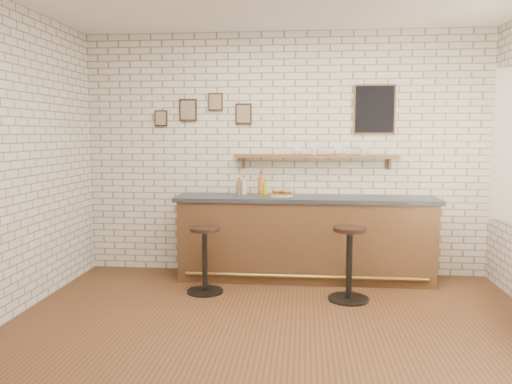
# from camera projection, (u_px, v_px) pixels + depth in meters

# --- Properties ---
(ground) EXTENTS (5.00, 5.00, 0.00)m
(ground) POSITION_uv_depth(u_px,v_px,m) (273.00, 333.00, 4.42)
(ground) COLOR brown
(ground) RESTS_ON ground
(bar_counter) EXTENTS (3.10, 0.65, 1.01)m
(bar_counter) POSITION_uv_depth(u_px,v_px,m) (305.00, 238.00, 6.01)
(bar_counter) COLOR #53361E
(bar_counter) RESTS_ON ground
(sandwich_plate) EXTENTS (0.28, 0.28, 0.01)m
(sandwich_plate) POSITION_uv_depth(u_px,v_px,m) (281.00, 196.00, 6.00)
(sandwich_plate) COLOR white
(sandwich_plate) RESTS_ON bar_counter
(ciabatta_sandwich) EXTENTS (0.25, 0.17, 0.08)m
(ciabatta_sandwich) POSITION_uv_depth(u_px,v_px,m) (282.00, 192.00, 5.99)
(ciabatta_sandwich) COLOR tan
(ciabatta_sandwich) RESTS_ON sandwich_plate
(potato_chips) EXTENTS (0.25, 0.18, 0.00)m
(potato_chips) POSITION_uv_depth(u_px,v_px,m) (280.00, 195.00, 6.00)
(potato_chips) COLOR gold
(potato_chips) RESTS_ON sandwich_plate
(bitters_bottle_brown) EXTENTS (0.06, 0.06, 0.20)m
(bitters_bottle_brown) POSITION_uv_depth(u_px,v_px,m) (239.00, 188.00, 6.17)
(bitters_bottle_brown) COLOR brown
(bitters_bottle_brown) RESTS_ON bar_counter
(bitters_bottle_white) EXTENTS (0.06, 0.06, 0.23)m
(bitters_bottle_white) POSITION_uv_depth(u_px,v_px,m) (244.00, 187.00, 6.16)
(bitters_bottle_white) COLOR beige
(bitters_bottle_white) RESTS_ON bar_counter
(bitters_bottle_amber) EXTENTS (0.07, 0.07, 0.28)m
(bitters_bottle_amber) POSITION_uv_depth(u_px,v_px,m) (261.00, 185.00, 6.14)
(bitters_bottle_amber) COLOR #AF631C
(bitters_bottle_amber) RESTS_ON bar_counter
(condiment_bottle_yellow) EXTENTS (0.06, 0.06, 0.19)m
(condiment_bottle_yellow) POSITION_uv_depth(u_px,v_px,m) (266.00, 188.00, 6.14)
(condiment_bottle_yellow) COLOR gold
(condiment_bottle_yellow) RESTS_ON bar_counter
(bar_stool_left) EXTENTS (0.41, 0.41, 0.73)m
(bar_stool_left) POSITION_uv_depth(u_px,v_px,m) (205.00, 258.00, 5.52)
(bar_stool_left) COLOR black
(bar_stool_left) RESTS_ON ground
(bar_stool_right) EXTENTS (0.45, 0.45, 0.79)m
(bar_stool_right) POSITION_uv_depth(u_px,v_px,m) (349.00, 261.00, 5.25)
(bar_stool_right) COLOR black
(bar_stool_right) RESTS_ON ground
(wall_shelf) EXTENTS (2.00, 0.18, 0.18)m
(wall_shelf) POSITION_uv_depth(u_px,v_px,m) (316.00, 157.00, 6.09)
(wall_shelf) COLOR brown
(wall_shelf) RESTS_ON ground
(shelf_cup_a) EXTENTS (0.13, 0.13, 0.09)m
(shelf_cup_a) POSITION_uv_depth(u_px,v_px,m) (297.00, 151.00, 6.10)
(shelf_cup_a) COLOR white
(shelf_cup_a) RESTS_ON wall_shelf
(shelf_cup_b) EXTENTS (0.13, 0.13, 0.09)m
(shelf_cup_b) POSITION_uv_depth(u_px,v_px,m) (314.00, 151.00, 6.08)
(shelf_cup_b) COLOR white
(shelf_cup_b) RESTS_ON wall_shelf
(shelf_cup_c) EXTENTS (0.13, 0.13, 0.09)m
(shelf_cup_c) POSITION_uv_depth(u_px,v_px,m) (339.00, 151.00, 6.05)
(shelf_cup_c) COLOR white
(shelf_cup_c) RESTS_ON wall_shelf
(shelf_cup_d) EXTENTS (0.12, 0.12, 0.09)m
(shelf_cup_d) POSITION_uv_depth(u_px,v_px,m) (364.00, 151.00, 6.02)
(shelf_cup_d) COLOR white
(shelf_cup_d) RESTS_ON wall_shelf
(back_wall_decor) EXTENTS (2.96, 0.02, 0.56)m
(back_wall_decor) POSITION_uv_depth(u_px,v_px,m) (302.00, 110.00, 6.12)
(back_wall_decor) COLOR black
(back_wall_decor) RESTS_ON ground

